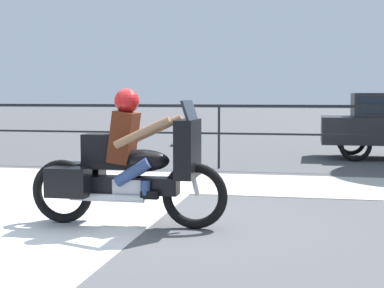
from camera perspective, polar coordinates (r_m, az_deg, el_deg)
ground_plane at (r=7.01m, az=-4.30°, el=-7.85°), size 120.00×120.00×0.00m
sidewalk_band at (r=10.27m, az=0.86°, el=-3.76°), size 44.00×2.40×0.01m
crosswalk_band at (r=7.52m, az=-18.11°, el=-7.19°), size 3.68×6.00×0.01m
fence_railing at (r=12.18m, az=2.63°, el=2.50°), size 36.00×0.05×1.33m
motorcycle at (r=6.88m, az=-6.23°, el=-2.15°), size 2.38×0.76×1.61m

